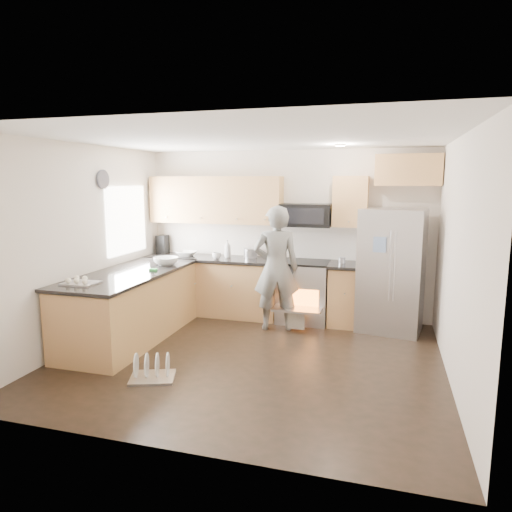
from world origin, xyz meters
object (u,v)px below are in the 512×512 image
(refrigerator, at_px, (391,271))
(person, at_px, (276,268))
(dish_rack, at_px, (152,372))
(stove_range, at_px, (304,278))

(refrigerator, height_order, person, person)
(person, bearing_deg, dish_rack, 49.13)
(refrigerator, xyz_separation_m, person, (-1.58, -0.39, 0.02))
(person, distance_m, dish_rack, 2.37)
(stove_range, bearing_deg, dish_rack, -115.30)
(refrigerator, bearing_deg, person, -156.16)
(refrigerator, bearing_deg, dish_rack, -125.42)
(dish_rack, bearing_deg, refrigerator, 44.58)
(stove_range, xyz_separation_m, person, (-0.31, -0.49, 0.22))
(dish_rack, bearing_deg, person, 66.57)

